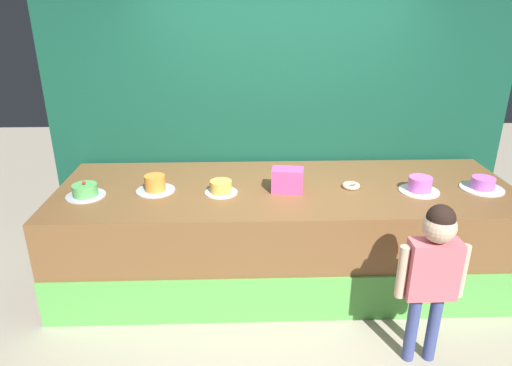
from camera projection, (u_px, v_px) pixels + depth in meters
The scene contains 11 objects.
ground_plane at pixel (291, 320), 3.64m from camera, with size 12.00×12.00×0.00m, color #ADA38E.
stage_platform at pixel (285, 232), 4.08m from camera, with size 3.89×1.33×0.88m.
curtain_backdrop at pixel (280, 109), 4.42m from camera, with size 4.44×0.08×2.77m, color #144C38.
child_figure at pixel (433, 265), 2.97m from camera, with size 0.46×0.21×1.20m.
pink_box at pixel (287, 180), 3.79m from camera, with size 0.26×0.16×0.20m, color #F34D98.
donut at pixel (351, 186), 3.88m from camera, with size 0.15×0.15×0.04m, color beige.
cake_far_left at pixel (85, 191), 3.71m from camera, with size 0.32×0.32×0.13m.
cake_left at pixel (155, 184), 3.81m from camera, with size 0.32×0.32×0.14m.
cake_center at pixel (221, 188), 3.77m from camera, with size 0.27×0.27×0.11m.
cake_right at pixel (420, 185), 3.80m from camera, with size 0.33×0.33×0.13m.
cake_far_right at pixel (483, 184), 3.85m from camera, with size 0.36×0.36×0.10m.
Camera 1 is at (-0.38, -2.95, 2.38)m, focal length 32.09 mm.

